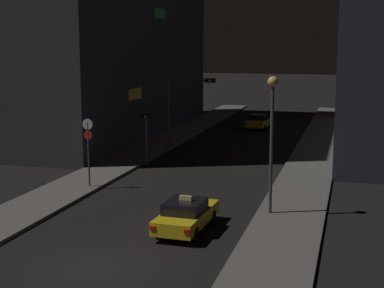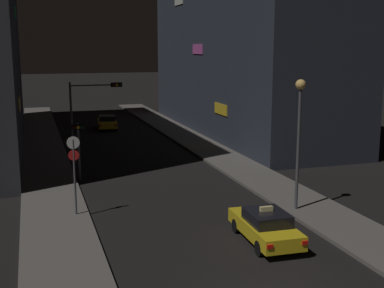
% 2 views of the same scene
% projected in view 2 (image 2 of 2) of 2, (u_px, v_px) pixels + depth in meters
% --- Properties ---
extents(sidewalk_left, '(3.26, 60.09, 0.17)m').
position_uv_depth(sidewalk_left, '(44.00, 151.00, 40.87)').
color(sidewalk_left, '#5B5651').
rests_on(sidewalk_left, ground_plane).
extents(sidewalk_right, '(3.26, 60.09, 0.17)m').
position_uv_depth(sidewalk_right, '(195.00, 142.00, 44.69)').
color(sidewalk_right, '#5B5651').
rests_on(sidewalk_right, ground_plane).
extents(building_facade_right, '(8.83, 31.11, 17.56)m').
position_uv_depth(building_facade_right, '(241.00, 42.00, 48.78)').
color(building_facade_right, '#282D38').
rests_on(building_facade_right, ground_plane).
extents(taxi, '(1.98, 4.52, 1.62)m').
position_uv_depth(taxi, '(265.00, 226.00, 21.93)').
color(taxi, yellow).
rests_on(taxi, ground_plane).
extents(far_car, '(2.24, 4.61, 1.42)m').
position_uv_depth(far_car, '(107.00, 122.00, 51.98)').
color(far_car, yellow).
rests_on(far_car, ground_plane).
extents(traffic_light_overhead, '(3.76, 0.42, 5.86)m').
position_uv_depth(traffic_light_overhead, '(90.00, 106.00, 36.38)').
color(traffic_light_overhead, '#47474C').
rests_on(traffic_light_overhead, ground_plane).
extents(traffic_light_left_kerb, '(0.80, 0.42, 3.67)m').
position_uv_depth(traffic_light_left_kerb, '(78.00, 139.00, 31.72)').
color(traffic_light_left_kerb, '#47474C').
rests_on(traffic_light_left_kerb, ground_plane).
extents(sign_pole_left, '(0.61, 0.10, 3.91)m').
position_uv_depth(sign_pole_left, '(74.00, 167.00, 24.76)').
color(sign_pole_left, '#47474C').
rests_on(sign_pole_left, sidewalk_left).
extents(street_lamp_near_block, '(0.51, 0.51, 6.59)m').
position_uv_depth(street_lamp_near_block, '(299.00, 120.00, 25.19)').
color(street_lamp_near_block, '#47474C').
rests_on(street_lamp_near_block, sidewalk_right).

